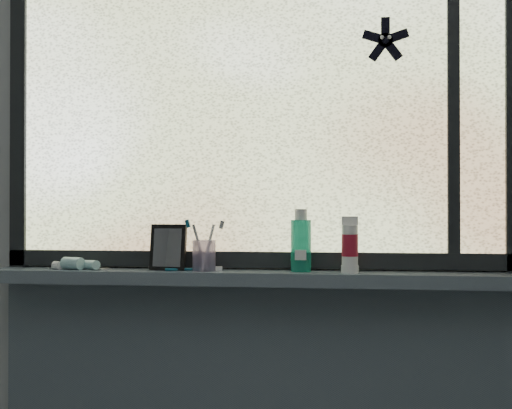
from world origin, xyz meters
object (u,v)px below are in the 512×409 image
Objects in this scene: mouthwash_bottle at (301,240)px; cream_tube at (350,243)px; vanity_mirror at (168,247)px; toothbrush_cup at (204,256)px.

cream_tube is (0.14, -0.02, -0.01)m from mouthwash_bottle.
mouthwash_bottle is (0.41, 0.01, 0.02)m from vanity_mirror.
cream_tube is at bearing -0.25° from toothbrush_cup.
toothbrush_cup is 0.78× the size of cream_tube.
vanity_mirror is 0.41m from mouthwash_bottle.
mouthwash_bottle reaches higher than cream_tube.
toothbrush_cup is (0.11, -0.01, -0.02)m from vanity_mirror.
mouthwash_bottle is at bearing 2.97° from toothbrush_cup.
cream_tube reaches higher than toothbrush_cup.
vanity_mirror is 1.52× the size of toothbrush_cup.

